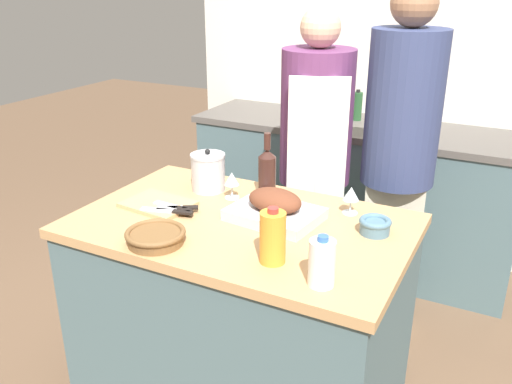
{
  "coord_description": "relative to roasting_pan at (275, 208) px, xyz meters",
  "views": [
    {
      "loc": [
        0.95,
        -1.7,
        1.8
      ],
      "look_at": [
        0.0,
        0.13,
        0.97
      ],
      "focal_mm": 38.0,
      "sensor_mm": 36.0,
      "label": 1
    }
  ],
  "objects": [
    {
      "name": "knife_chef",
      "position": [
        -0.4,
        -0.16,
        -0.03
      ],
      "size": [
        0.22,
        0.09,
        0.01
      ],
      "color": "#B7B7BC",
      "rests_on": "cutting_board"
    },
    {
      "name": "person_cook_guest",
      "position": [
        0.31,
        0.73,
        0.05
      ],
      "size": [
        0.35,
        0.35,
        1.79
      ],
      "rotation": [
        0.0,
        0.0,
        0.24
      ],
      "color": "beige",
      "rests_on": "ground_plane"
    },
    {
      "name": "milk_jug",
      "position": [
        0.34,
        -0.37,
        0.03
      ],
      "size": [
        0.08,
        0.08,
        0.17
      ],
      "color": "white",
      "rests_on": "kitchen_island"
    },
    {
      "name": "condiment_bottle_tall",
      "position": [
        -0.15,
        1.51,
        0.08
      ],
      "size": [
        0.06,
        0.06,
        0.19
      ],
      "color": "#234C28",
      "rests_on": "back_counter"
    },
    {
      "name": "back_counter",
      "position": [
        -0.11,
        1.41,
        -0.47
      ],
      "size": [
        2.06,
        0.6,
        0.93
      ],
      "color": "#4C666B",
      "rests_on": "ground_plane"
    },
    {
      "name": "person_cook_aproned",
      "position": [
        -0.11,
        0.71,
        -0.02
      ],
      "size": [
        0.38,
        0.4,
        1.66
      ],
      "rotation": [
        0.0,
        0.0,
        0.39
      ],
      "color": "beige",
      "rests_on": "ground_plane"
    },
    {
      "name": "back_wall",
      "position": [
        -0.11,
        1.76,
        0.34
      ],
      "size": [
        2.56,
        0.1,
        2.55
      ],
      "color": "silver",
      "rests_on": "ground_plane"
    },
    {
      "name": "kitchen_island",
      "position": [
        -0.11,
        -0.08,
        -0.49
      ],
      "size": [
        1.32,
        0.84,
        0.89
      ],
      "color": "#4C666B",
      "rests_on": "ground_plane"
    },
    {
      "name": "juice_jug",
      "position": [
        0.14,
        -0.31,
        0.04
      ],
      "size": [
        0.09,
        0.09,
        0.2
      ],
      "color": "orange",
      "rests_on": "kitchen_island"
    },
    {
      "name": "stock_pot",
      "position": [
        -0.4,
        0.15,
        0.04
      ],
      "size": [
        0.16,
        0.16,
        0.19
      ],
      "color": "#B7B7BC",
      "rests_on": "kitchen_island"
    },
    {
      "name": "knife_bread",
      "position": [
        -0.4,
        -0.12,
        -0.03
      ],
      "size": [
        0.19,
        0.04,
        0.01
      ],
      "color": "#B7B7BC",
      "rests_on": "cutting_board"
    },
    {
      "name": "knife_paring",
      "position": [
        -0.38,
        -0.12,
        -0.03
      ],
      "size": [
        0.16,
        0.11,
        0.01
      ],
      "color": "#B7B7BC",
      "rests_on": "cutting_board"
    },
    {
      "name": "wine_glass_right",
      "position": [
        0.25,
        0.2,
        0.03
      ],
      "size": [
        0.07,
        0.07,
        0.12
      ],
      "color": "silver",
      "rests_on": "kitchen_island"
    },
    {
      "name": "wine_glass_left",
      "position": [
        -0.26,
        0.12,
        0.04
      ],
      "size": [
        0.07,
        0.07,
        0.12
      ],
      "color": "silver",
      "rests_on": "kitchen_island"
    },
    {
      "name": "wine_bottle_green",
      "position": [
        -0.14,
        0.22,
        0.06
      ],
      "size": [
        0.08,
        0.08,
        0.28
      ],
      "color": "#381E19",
      "rests_on": "kitchen_island"
    },
    {
      "name": "condiment_bottle_short",
      "position": [
        0.1,
        1.48,
        0.07
      ],
      "size": [
        0.06,
        0.06,
        0.17
      ],
      "color": "#B28E2D",
      "rests_on": "back_counter"
    },
    {
      "name": "roasting_pan",
      "position": [
        0.0,
        0.0,
        0.0
      ],
      "size": [
        0.37,
        0.29,
        0.13
      ],
      "color": "#BCBCC1",
      "rests_on": "kitchen_island"
    },
    {
      "name": "cutting_board",
      "position": [
        -0.49,
        -0.11,
        -0.04
      ],
      "size": [
        0.3,
        0.24,
        0.02
      ],
      "color": "tan",
      "rests_on": "kitchen_island"
    },
    {
      "name": "wicker_basket",
      "position": [
        -0.3,
        -0.38,
        -0.02
      ],
      "size": [
        0.22,
        0.22,
        0.05
      ],
      "color": "brown",
      "rests_on": "kitchen_island"
    },
    {
      "name": "mixing_bowl",
      "position": [
        0.39,
        0.06,
        -0.02
      ],
      "size": [
        0.12,
        0.12,
        0.06
      ],
      "color": "slate",
      "rests_on": "kitchen_island"
    }
  ]
}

